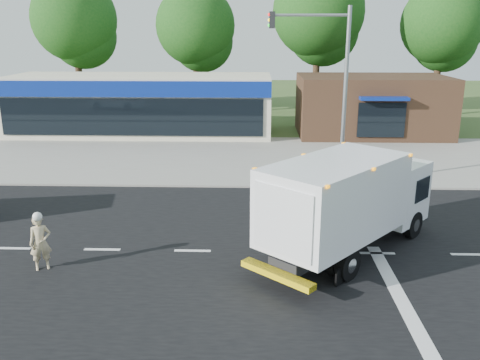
# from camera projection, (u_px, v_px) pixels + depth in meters

# --- Properties ---
(ground) EXTENTS (120.00, 120.00, 0.00)m
(ground) POSITION_uv_depth(u_px,v_px,m) (284.00, 252.00, 16.59)
(ground) COLOR #385123
(ground) RESTS_ON ground
(road_asphalt) EXTENTS (60.00, 14.00, 0.02)m
(road_asphalt) POSITION_uv_depth(u_px,v_px,m) (284.00, 252.00, 16.59)
(road_asphalt) COLOR black
(road_asphalt) RESTS_ON ground
(sidewalk) EXTENTS (60.00, 2.40, 0.12)m
(sidewalk) POSITION_uv_depth(u_px,v_px,m) (275.00, 180.00, 24.43)
(sidewalk) COLOR gray
(sidewalk) RESTS_ON ground
(parking_apron) EXTENTS (60.00, 9.00, 0.02)m
(parking_apron) POSITION_uv_depth(u_px,v_px,m) (272.00, 153.00, 30.01)
(parking_apron) COLOR gray
(parking_apron) RESTS_ON ground
(lane_markings) EXTENTS (55.20, 7.00, 0.01)m
(lane_markings) POSITION_uv_depth(u_px,v_px,m) (331.00, 271.00, 15.25)
(lane_markings) COLOR silver
(lane_markings) RESTS_ON road_asphalt
(ems_box_truck) EXTENTS (6.60, 7.04, 3.28)m
(ems_box_truck) POSITION_uv_depth(u_px,v_px,m) (349.00, 199.00, 15.97)
(ems_box_truck) COLOR black
(ems_box_truck) RESTS_ON ground
(emergency_worker) EXTENTS (0.75, 0.65, 1.84)m
(emergency_worker) POSITION_uv_depth(u_px,v_px,m) (40.00, 242.00, 15.19)
(emergency_worker) COLOR tan
(emergency_worker) RESTS_ON ground
(retail_strip_mall) EXTENTS (18.00, 6.20, 4.00)m
(retail_strip_mall) POSITION_uv_depth(u_px,v_px,m) (141.00, 104.00, 35.40)
(retail_strip_mall) COLOR beige
(retail_strip_mall) RESTS_ON ground
(brown_storefront) EXTENTS (10.00, 6.70, 4.00)m
(brown_storefront) POSITION_uv_depth(u_px,v_px,m) (372.00, 105.00, 34.96)
(brown_storefront) COLOR #382316
(brown_storefront) RESTS_ON ground
(traffic_signal_pole) EXTENTS (3.51, 0.25, 8.00)m
(traffic_signal_pole) POSITION_uv_depth(u_px,v_px,m) (331.00, 79.00, 22.41)
(traffic_signal_pole) COLOR gray
(traffic_signal_pole) RESTS_ON ground
(background_trees) EXTENTS (36.77, 7.39, 12.10)m
(background_trees) POSITION_uv_depth(u_px,v_px,m) (258.00, 25.00, 41.52)
(background_trees) COLOR #332114
(background_trees) RESTS_ON ground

